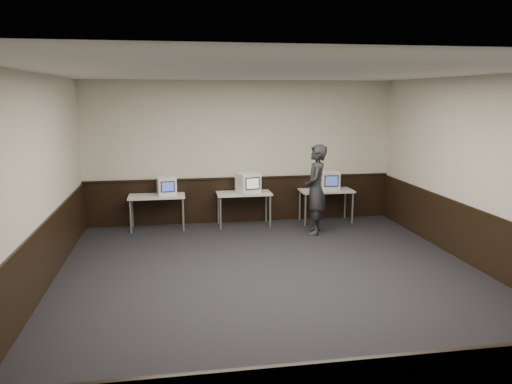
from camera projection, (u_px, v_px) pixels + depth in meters
floor at (277, 284)px, 7.71m from camera, size 8.00×8.00×0.00m
ceiling at (279, 72)px, 7.10m from camera, size 8.00×8.00×0.00m
back_wall at (241, 152)px, 11.27m from camera, size 7.00×0.00×7.00m
front_wall at (397, 279)px, 3.53m from camera, size 7.00×0.00×7.00m
left_wall at (29, 190)px, 6.83m from camera, size 0.00×8.00×8.00m
right_wall at (492, 176)px, 7.98m from camera, size 0.00×8.00×8.00m
wainscot_back at (242, 200)px, 11.47m from camera, size 6.98×0.04×1.00m
wainscot_left at (37, 266)px, 7.05m from camera, size 0.04×7.98×1.00m
wainscot_right at (485, 242)px, 8.19m from camera, size 0.04×7.98×1.00m
wainscot_rail at (242, 178)px, 11.35m from camera, size 6.98×0.06×0.04m
desk_left at (157, 199)px, 10.75m from camera, size 1.20×0.60×0.75m
desk_center at (244, 196)px, 11.06m from camera, size 1.20×0.60×0.75m
desk_right at (326, 193)px, 11.38m from camera, size 1.20×0.60×0.75m
emac_left at (167, 186)px, 10.76m from camera, size 0.44×0.46×0.39m
emac_center at (248, 183)px, 10.99m from camera, size 0.55×0.57×0.44m
emac_right at (329, 180)px, 11.37m from camera, size 0.45×0.48×0.42m
person at (316, 190)px, 10.37m from camera, size 0.63×0.79×1.88m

